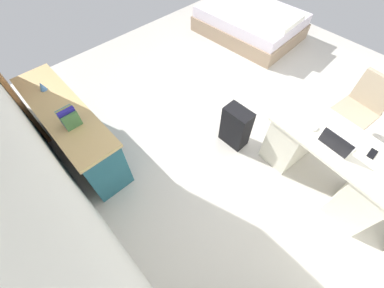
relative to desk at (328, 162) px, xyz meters
The scene contains 12 objects.
ground_plane 1.48m from the desk, 10.09° to the right, with size 6.09×6.09×0.00m, color beige.
wall_back 2.89m from the desk, 58.48° to the left, with size 4.85×0.10×2.89m, color silver.
desk is the anchor object (origin of this frame).
office_chair 0.92m from the desk, 81.36° to the right, with size 0.52×0.52×0.94m.
credenza 3.08m from the desk, 38.45° to the left, with size 1.80×0.48×0.78m.
bed 3.36m from the desk, 36.00° to the right, with size 1.98×1.51×0.58m.
suitcase_black 1.15m from the desk, 15.70° to the left, with size 0.36×0.22×0.59m, color black.
laptop 0.42m from the desk, 63.84° to the left, with size 0.33×0.25×0.21m.
computer_mouse 0.48m from the desk, ahead, with size 0.06×0.10×0.03m, color white.
cell_phone_near_laptop 0.45m from the desk, 160.54° to the right, with size 0.07×0.14×0.01m, color black.
book_row 2.89m from the desk, 42.34° to the left, with size 0.15×0.17×0.23m.
figurine_small 3.45m from the desk, 34.05° to the left, with size 0.08×0.08×0.11m, color #4C7FBF.
Camera 1 is at (-1.43, 2.40, 2.79)m, focal length 23.02 mm.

